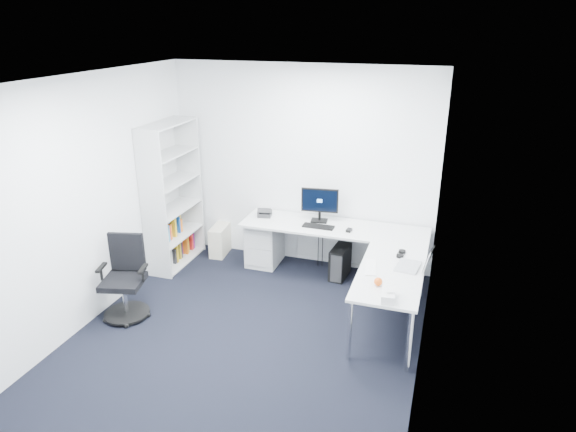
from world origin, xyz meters
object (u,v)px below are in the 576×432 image
(bookshelf, at_px, (172,195))
(task_chair, at_px, (123,280))
(laptop, at_px, (409,257))
(l_desk, at_px, (327,262))
(monitor, at_px, (320,205))

(bookshelf, relative_size, task_chair, 2.08)
(bookshelf, xyz_separation_m, laptop, (3.20, -0.60, -0.16))
(l_desk, height_order, monitor, monitor)
(monitor, bearing_deg, task_chair, -140.95)
(task_chair, bearing_deg, l_desk, 20.39)
(task_chair, distance_m, laptop, 3.17)
(l_desk, xyz_separation_m, task_chair, (-2.01, -1.39, 0.12))
(task_chair, height_order, monitor, monitor)
(l_desk, xyz_separation_m, laptop, (1.03, -0.55, 0.47))
(l_desk, height_order, bookshelf, bookshelf)
(task_chair, xyz_separation_m, monitor, (1.79, 1.84, 0.46))
(bookshelf, distance_m, monitor, 1.99)
(l_desk, distance_m, monitor, 0.77)
(bookshelf, height_order, monitor, bookshelf)
(bookshelf, height_order, task_chair, bookshelf)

